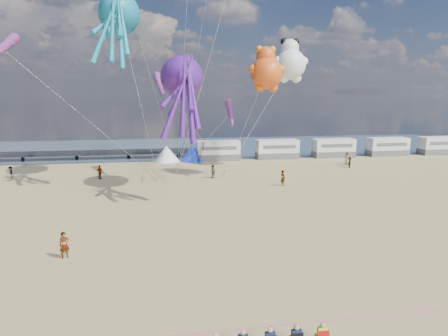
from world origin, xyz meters
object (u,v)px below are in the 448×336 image
(motorhome_3, at_px, (387,147))
(kite_octopus_purple, at_px, (182,77))
(windsock_mid, at_px, (160,85))
(beachgoer_4, at_px, (349,162))
(motorhome_4, at_px, (439,145))
(sandbag_d, at_px, (226,171))
(motorhome_1, at_px, (277,149))
(windsock_right, at_px, (230,113))
(kite_panda, at_px, (291,65))
(sandbag_b, at_px, (191,173))
(motorhome_2, at_px, (334,148))
(tent_white, at_px, (166,154))
(beachgoer_2, at_px, (11,172))
(beachgoer_7, at_px, (213,172))
(sandbag_e, at_px, (177,172))
(tent_blue, at_px, (193,153))
(beachgoer_0, at_px, (347,158))
(kite_teddy_orange, at_px, (267,73))
(standing_person, at_px, (64,245))
(beachgoer_5, at_px, (283,178))
(kite_octopus_teal, at_px, (119,14))
(sandbag_a, at_px, (158,179))
(beachgoer_3, at_px, (100,172))
(sandbag_c, at_px, (225,176))
(motorhome_0, at_px, (218,150))
(windsock_left, at_px, (2,48))

(motorhome_3, distance_m, kite_octopus_purple, 41.03)
(windsock_mid, bearing_deg, beachgoer_4, -1.75)
(motorhome_4, distance_m, sandbag_d, 39.55)
(motorhome_1, bearing_deg, windsock_right, -127.76)
(motorhome_4, bearing_deg, kite_panda, -162.73)
(sandbag_b, bearing_deg, motorhome_4, 13.21)
(motorhome_2, height_order, tent_white, motorhome_2)
(beachgoer_2, height_order, sandbag_b, beachgoer_2)
(motorhome_4, relative_size, beachgoer_7, 4.00)
(windsock_mid, bearing_deg, sandbag_d, 5.45)
(sandbag_e, bearing_deg, sandbag_b, -25.96)
(motorhome_3, xyz_separation_m, tent_blue, (-32.50, 0.00, -0.30))
(beachgoer_0, xyz_separation_m, kite_teddy_orange, (-14.45, -7.89, 11.68))
(kite_octopus_purple, xyz_separation_m, kite_teddy_orange, (10.01, 3.91, 0.62))
(standing_person, bearing_deg, beachgoer_5, 15.81)
(beachgoer_0, height_order, kite_octopus_teal, kite_octopus_teal)
(beachgoer_7, distance_m, kite_octopus_purple, 13.01)
(beachgoer_2, bearing_deg, tent_white, 104.34)
(motorhome_1, relative_size, sandbag_e, 13.20)
(motorhome_4, height_order, sandbag_a, motorhome_4)
(beachgoer_5, bearing_deg, beachgoer_2, 55.85)
(motorhome_1, distance_m, beachgoer_3, 28.20)
(beachgoer_7, bearing_deg, sandbag_c, 82.94)
(beachgoer_3, height_order, beachgoer_5, beachgoer_5)
(tent_white, distance_m, kite_octopus_teal, 22.63)
(motorhome_2, distance_m, sandbag_d, 21.65)
(motorhome_1, bearing_deg, beachgoer_3, -155.98)
(beachgoer_4, relative_size, kite_panda, 0.22)
(sandbag_c, xyz_separation_m, kite_octopus_purple, (-5.45, -6.10, 11.87))
(sandbag_d, height_order, kite_panda, kite_panda)
(motorhome_0, bearing_deg, kite_octopus_purple, -108.96)
(standing_person, relative_size, beachgoer_2, 1.16)
(motorhome_1, relative_size, beachgoer_7, 4.00)
(tent_blue, xyz_separation_m, sandbag_c, (3.00, -12.67, -1.09))
(beachgoer_7, distance_m, sandbag_e, 5.88)
(motorhome_4, relative_size, sandbag_e, 13.20)
(standing_person, xyz_separation_m, kite_panda, (23.26, 26.28, 13.10))
(sandbag_b, relative_size, sandbag_e, 1.00)
(windsock_mid, bearing_deg, beachgoer_7, -23.37)
(beachgoer_4, bearing_deg, tent_white, -68.05)
(sandbag_b, relative_size, sandbag_c, 1.00)
(beachgoer_7, xyz_separation_m, sandbag_a, (-6.66, 0.21, -0.71))
(kite_panda, bearing_deg, windsock_right, -160.44)
(kite_teddy_orange, bearing_deg, windsock_mid, -176.22)
(windsock_left, xyz_separation_m, windsock_mid, (14.17, 8.74, -3.08))
(kite_octopus_teal, xyz_separation_m, windsock_mid, (4.18, 1.61, -7.65))
(motorhome_0, relative_size, motorhome_4, 1.00)
(motorhome_1, bearing_deg, kite_panda, -97.61)
(motorhome_2, bearing_deg, tent_white, 180.00)
(tent_white, bearing_deg, motorhome_2, 0.00)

